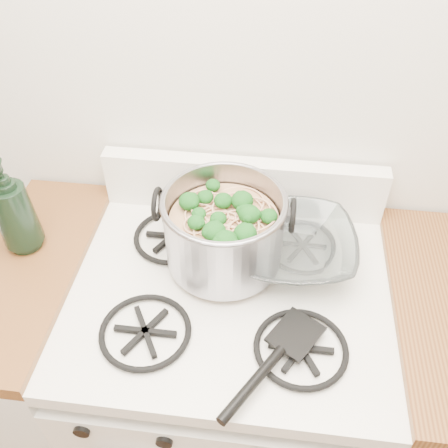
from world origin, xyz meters
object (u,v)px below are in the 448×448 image
glass_bowl (292,252)px  bottle (13,207)px  gas_range (229,388)px  stock_pot (224,231)px  spatula (296,332)px

glass_bowl → bottle: 0.68m
gas_range → bottle: size_ratio=3.58×
gas_range → stock_pot: stock_pot is taller
gas_range → stock_pot: size_ratio=2.87×
spatula → gas_range: bearing=173.9°
spatula → glass_bowl: bearing=125.5°
spatula → glass_bowl: size_ratio=2.56×
stock_pot → bottle: 0.51m
stock_pot → glass_bowl: size_ratio=2.66×
stock_pot → bottle: bearing=-178.1°
gas_range → glass_bowl: size_ratio=7.64×
stock_pot → spatula: stock_pot is taller
spatula → bottle: 0.72m
gas_range → glass_bowl: bearing=37.2°
spatula → stock_pot: bearing=162.9°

